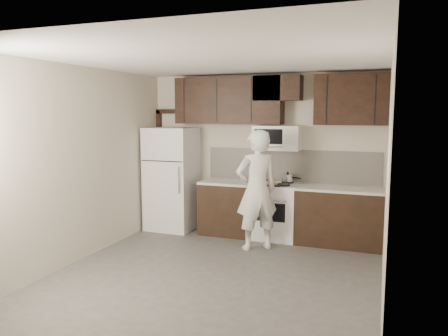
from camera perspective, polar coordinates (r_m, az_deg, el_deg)
The scene contains 14 objects.
floor at distance 5.70m, azimuth -1.31°, elevation -13.97°, with size 4.50×4.50×0.00m, color #4A4745.
back_wall at distance 7.48m, azimuth 5.03°, elevation 1.78°, with size 4.00×4.00×0.00m, color beige.
ceiling at distance 5.35m, azimuth -1.40°, elevation 14.08°, with size 4.50×4.50×0.00m, color white.
counter_run at distance 7.19m, azimuth 8.95°, elevation -5.73°, with size 2.95×0.64×0.91m.
stove at distance 7.25m, azimuth 6.59°, elevation -5.54°, with size 0.76×0.66×0.94m.
backsplash at distance 7.38m, azimuth 8.73°, elevation 0.31°, with size 2.90×0.02×0.54m, color beige.
upper_cabinets at distance 7.23m, azimuth 6.35°, elevation 8.96°, with size 3.48×0.35×0.78m.
microwave at distance 7.20m, azimuth 6.95°, elevation 3.93°, with size 0.76×0.42×0.40m.
refrigerator at distance 7.77m, azimuth -6.83°, elevation -1.39°, with size 0.80×0.76×1.80m.
door_trim at distance 8.17m, azimuth -8.15°, elevation 1.49°, with size 0.50×0.08×2.12m.
saucepan at distance 7.26m, azimuth 8.33°, elevation -1.34°, with size 0.33×0.19×0.18m.
baking_tray at distance 7.02m, azimuth 6.00°, elevation -2.13°, with size 0.39×0.29×0.02m, color black.
pizza at distance 7.02m, azimuth 6.00°, elevation -1.98°, with size 0.27×0.27×0.02m, color beige.
person at distance 6.57m, azimuth 4.30°, elevation -2.90°, with size 0.66×0.43×1.81m, color white.
Camera 1 is at (1.96, -4.94, 2.07)m, focal length 35.00 mm.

